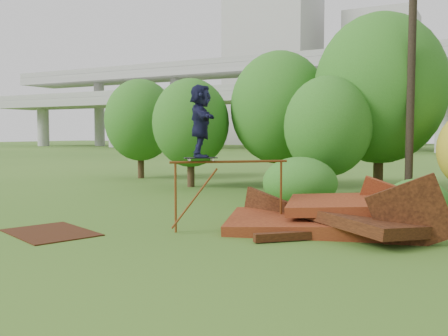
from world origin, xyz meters
The scene contains 17 objects.
ground centered at (0.00, 0.00, 0.00)m, with size 240.00×240.00×0.00m, color #2D5116.
scrap_pile centered at (1.73, 2.77, 0.34)m, with size 5.88×3.87×1.98m.
grind_rail centered at (-0.58, 1.90, 1.33)m, with size 2.38×2.08×1.81m.
skateboard centered at (-1.15, 1.40, 1.88)m, with size 0.78×0.72×0.09m.
skater centered at (-1.15, 1.40, 2.82)m, with size 1.71×0.54×1.84m, color #141634.
flat_plate centered at (-4.37, -0.58, 0.01)m, with size 2.41×1.72×0.03m, color #33180B.
tree_0 centered at (-7.01, 10.31, 2.98)m, with size 3.58×3.58×5.05m.
tree_1 centered at (-3.32, 12.12, 3.68)m, with size 4.51×4.51×6.28m.
tree_2 centered at (-0.15, 9.09, 2.76)m, with size 3.32×3.32×4.68m.
tree_3 centered at (1.25, 11.67, 4.32)m, with size 5.33×5.33×7.39m.
tree_6 centered at (-11.87, 12.83, 3.23)m, with size 3.94×3.94×5.50m.
shrub_left centered at (-0.23, 6.26, 0.87)m, with size 2.50×2.31×1.73m, color #235115.
shrub_right centered at (3.55, 5.43, 0.61)m, with size 1.73×1.59×1.23m, color #235115.
utility_pole centered at (2.75, 9.47, 4.70)m, with size 1.40×0.28×9.24m.
freeway_overpass centered at (0.00, 62.92, 10.32)m, with size 160.00×15.00×13.70m.
building_left centered at (-38.00, 95.00, 17.50)m, with size 18.00×16.00×35.00m, color #9E9E99.
building_right centered at (-16.00, 102.00, 14.00)m, with size 14.00×14.00×28.00m, color #9E9E99.
Camera 1 is at (5.33, -9.44, 2.51)m, focal length 40.00 mm.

